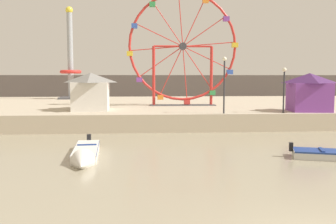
{
  "coord_description": "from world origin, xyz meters",
  "views": [
    {
      "loc": [
        -4.66,
        -8.13,
        4.12
      ],
      "look_at": [
        -3.34,
        11.51,
        2.25
      ],
      "focal_mm": 39.52,
      "sensor_mm": 36.0,
      "label": 1
    }
  ],
  "objects_px": {
    "promenade_lamp_near": "(224,77)",
    "drop_tower_steel_tower": "(71,65)",
    "motorboat_white_red_stripe": "(85,155)",
    "carnival_booth_white_ticket": "(91,91)",
    "promenade_lamp_far": "(284,83)",
    "carnival_booth_purple_stall": "(309,91)",
    "ferris_wheel_red_frame": "(183,49)"
  },
  "relations": [
    {
      "from": "carnival_booth_white_ticket",
      "to": "promenade_lamp_near",
      "type": "xyz_separation_m",
      "value": [
        10.45,
        -3.62,
        1.14
      ]
    },
    {
      "from": "carnival_booth_white_ticket",
      "to": "promenade_lamp_near",
      "type": "bearing_deg",
      "value": -21.4
    },
    {
      "from": "ferris_wheel_red_frame",
      "to": "promenade_lamp_far",
      "type": "height_order",
      "value": "ferris_wheel_red_frame"
    },
    {
      "from": "promenade_lamp_far",
      "to": "motorboat_white_red_stripe",
      "type": "bearing_deg",
      "value": -145.78
    },
    {
      "from": "drop_tower_steel_tower",
      "to": "promenade_lamp_near",
      "type": "height_order",
      "value": "drop_tower_steel_tower"
    },
    {
      "from": "ferris_wheel_red_frame",
      "to": "carnival_booth_white_ticket",
      "type": "relative_size",
      "value": 2.8
    },
    {
      "from": "promenade_lamp_near",
      "to": "drop_tower_steel_tower",
      "type": "bearing_deg",
      "value": 127.5
    },
    {
      "from": "motorboat_white_red_stripe",
      "to": "promenade_lamp_near",
      "type": "relative_size",
      "value": 1.36
    },
    {
      "from": "drop_tower_steel_tower",
      "to": "ferris_wheel_red_frame",
      "type": "bearing_deg",
      "value": -42.4
    },
    {
      "from": "ferris_wheel_red_frame",
      "to": "drop_tower_steel_tower",
      "type": "xyz_separation_m",
      "value": [
        -12.87,
        11.75,
        -1.19
      ]
    },
    {
      "from": "motorboat_white_red_stripe",
      "to": "drop_tower_steel_tower",
      "type": "xyz_separation_m",
      "value": [
        -6.15,
        28.95,
        5.37
      ]
    },
    {
      "from": "carnival_booth_purple_stall",
      "to": "ferris_wheel_red_frame",
      "type": "bearing_deg",
      "value": 150.39
    },
    {
      "from": "motorboat_white_red_stripe",
      "to": "promenade_lamp_far",
      "type": "relative_size",
      "value": 1.67
    },
    {
      "from": "carnival_booth_purple_stall",
      "to": "carnival_booth_white_ticket",
      "type": "xyz_separation_m",
      "value": [
        -17.66,
        2.33,
        0.02
      ]
    },
    {
      "from": "motorboat_white_red_stripe",
      "to": "carnival_booth_purple_stall",
      "type": "xyz_separation_m",
      "value": [
        16.22,
        10.48,
        2.7
      ]
    },
    {
      "from": "ferris_wheel_red_frame",
      "to": "promenade_lamp_near",
      "type": "distance_m",
      "value": 8.76
    },
    {
      "from": "motorboat_white_red_stripe",
      "to": "drop_tower_steel_tower",
      "type": "relative_size",
      "value": 0.51
    },
    {
      "from": "carnival_booth_purple_stall",
      "to": "promenade_lamp_near",
      "type": "distance_m",
      "value": 7.41
    },
    {
      "from": "ferris_wheel_red_frame",
      "to": "promenade_lamp_far",
      "type": "bearing_deg",
      "value": -48.69
    },
    {
      "from": "drop_tower_steel_tower",
      "to": "promenade_lamp_far",
      "type": "distance_m",
      "value": 27.98
    },
    {
      "from": "carnival_booth_white_ticket",
      "to": "carnival_booth_purple_stall",
      "type": "bearing_deg",
      "value": -9.82
    },
    {
      "from": "drop_tower_steel_tower",
      "to": "carnival_booth_white_ticket",
      "type": "height_order",
      "value": "drop_tower_steel_tower"
    },
    {
      "from": "ferris_wheel_red_frame",
      "to": "motorboat_white_red_stripe",
      "type": "bearing_deg",
      "value": -111.34
    },
    {
      "from": "carnival_booth_purple_stall",
      "to": "drop_tower_steel_tower",
      "type": "bearing_deg",
      "value": 146.12
    },
    {
      "from": "carnival_booth_purple_stall",
      "to": "motorboat_white_red_stripe",
      "type": "bearing_deg",
      "value": -141.45
    },
    {
      "from": "motorboat_white_red_stripe",
      "to": "carnival_booth_white_ticket",
      "type": "distance_m",
      "value": 13.18
    },
    {
      "from": "motorboat_white_red_stripe",
      "to": "carnival_booth_white_ticket",
      "type": "height_order",
      "value": "carnival_booth_white_ticket"
    },
    {
      "from": "ferris_wheel_red_frame",
      "to": "drop_tower_steel_tower",
      "type": "height_order",
      "value": "drop_tower_steel_tower"
    },
    {
      "from": "promenade_lamp_near",
      "to": "promenade_lamp_far",
      "type": "height_order",
      "value": "promenade_lamp_near"
    },
    {
      "from": "ferris_wheel_red_frame",
      "to": "carnival_booth_white_ticket",
      "type": "distance_m",
      "value": 10.03
    },
    {
      "from": "ferris_wheel_red_frame",
      "to": "carnival_booth_white_ticket",
      "type": "height_order",
      "value": "ferris_wheel_red_frame"
    },
    {
      "from": "carnival_booth_white_ticket",
      "to": "promenade_lamp_near",
      "type": "relative_size",
      "value": 0.91
    }
  ]
}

